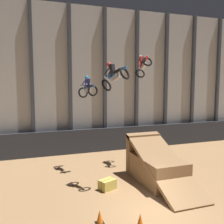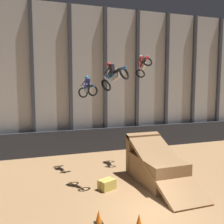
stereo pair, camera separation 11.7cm
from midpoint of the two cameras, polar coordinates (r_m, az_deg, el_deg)
ground_plane at (r=12.94m, az=9.08°, el=-20.77°), size 60.00×60.00×0.00m
arena_back_wall at (r=22.65m, az=-5.14°, el=7.04°), size 32.00×0.40×12.28m
lower_barrier at (r=22.33m, az=-4.44°, el=-6.24°), size 31.36×0.20×2.00m
dirt_ramp at (r=16.31m, az=9.54°, el=-11.46°), size 2.25×5.79×2.71m
rider_bike_left_air at (r=17.58m, az=-5.14°, el=5.20°), size 1.07×1.79×1.53m
rider_bike_center_air at (r=14.56m, az=0.60°, el=7.92°), size 1.51×1.81×1.67m
rider_bike_right_air at (r=18.93m, az=6.96°, el=10.13°), size 0.79×1.69×1.67m
traffic_cone_near_ramp at (r=11.86m, az=-2.63°, el=-21.84°), size 0.36×0.36×0.58m
traffic_cone_arena_edge at (r=11.64m, az=6.22°, el=-22.46°), size 0.36×0.36×0.58m
hay_bale_trackside at (r=15.04m, az=-0.88°, el=-15.50°), size 1.07×0.91×0.57m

